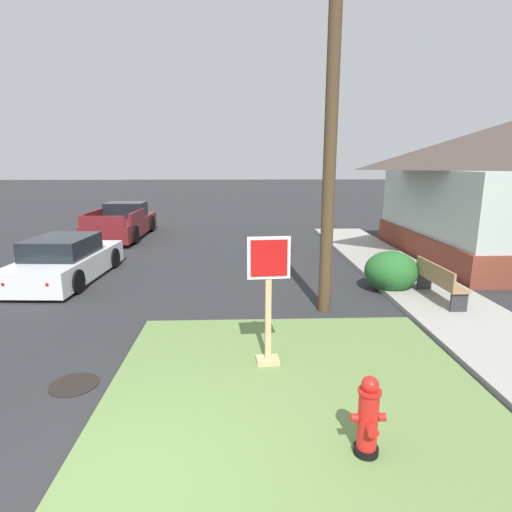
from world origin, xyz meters
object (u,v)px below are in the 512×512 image
at_px(manhole_cover, 74,385).
at_px(utility_pole, 332,94).
at_px(street_bench, 439,280).
at_px(fire_hydrant, 368,418).
at_px(pickup_truck_maroon, 123,223).
at_px(stop_sign, 268,306).
at_px(parked_sedan_white, 66,261).

height_order(manhole_cover, utility_pole, utility_pole).
bearing_deg(street_bench, fire_hydrant, -122.39).
bearing_deg(pickup_truck_maroon, stop_sign, -65.11).
relative_size(manhole_cover, street_bench, 0.40).
xyz_separation_m(pickup_truck_maroon, utility_pole, (7.06, -9.58, 3.94)).
xyz_separation_m(parked_sedan_white, pickup_truck_maroon, (-0.32, 6.83, 0.08)).
bearing_deg(utility_pole, pickup_truck_maroon, 126.39).
xyz_separation_m(fire_hydrant, pickup_truck_maroon, (-6.58, 14.29, 0.10)).
distance_m(street_bench, utility_pole, 4.81).
relative_size(manhole_cover, pickup_truck_maroon, 0.13).
bearing_deg(fire_hydrant, street_bench, 57.61).
bearing_deg(stop_sign, street_bench, 34.87).
xyz_separation_m(manhole_cover, street_bench, (7.04, 3.30, 0.59)).
bearing_deg(stop_sign, utility_pole, 60.93).
xyz_separation_m(street_bench, utility_pole, (-2.70, -0.31, 3.97)).
bearing_deg(parked_sedan_white, street_bench, -14.50).
distance_m(stop_sign, manhole_cover, 3.12).
relative_size(stop_sign, manhole_cover, 2.96).
bearing_deg(stop_sign, pickup_truck_maroon, 114.89).
relative_size(fire_hydrant, manhole_cover, 1.33).
height_order(stop_sign, street_bench, stop_sign).
bearing_deg(manhole_cover, pickup_truck_maroon, 102.23).
height_order(manhole_cover, street_bench, street_bench).
height_order(pickup_truck_maroon, utility_pole, utility_pole).
distance_m(stop_sign, street_bench, 5.05).
xyz_separation_m(manhole_cover, utility_pole, (4.34, 2.99, 4.55)).
distance_m(stop_sign, utility_pole, 4.57).
height_order(fire_hydrant, utility_pole, utility_pole).
xyz_separation_m(stop_sign, utility_pole, (1.43, 2.56, 3.51)).
bearing_deg(stop_sign, fire_hydrant, -66.16).
bearing_deg(fire_hydrant, stop_sign, 113.84).
distance_m(pickup_truck_maroon, street_bench, 13.46).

